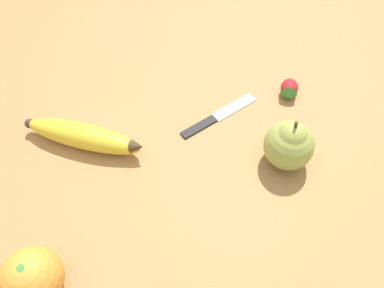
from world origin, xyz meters
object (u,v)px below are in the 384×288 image
object	(u,v)px
orange	(32,278)
paring_knife	(216,116)
pear	(289,144)
banana	(84,136)
strawberry	(289,89)

from	to	relation	value
orange	paring_knife	distance (m)	0.40
paring_knife	orange	bearing A→B (deg)	-75.41
pear	paring_knife	distance (m)	0.15
orange	paring_knife	xyz separation A→B (m)	(-0.31, 0.25, -0.04)
banana	pear	world-z (taller)	pear
banana	strawberry	distance (m)	0.39
orange	pear	size ratio (longest dim) A/B	0.81
pear	paring_knife	xyz separation A→B (m)	(-0.09, -0.11, -0.04)
orange	pear	bearing A→B (deg)	120.24
pear	paring_knife	bearing A→B (deg)	-129.92
pear	paring_knife	world-z (taller)	pear
orange	strawberry	world-z (taller)	orange
strawberry	paring_knife	world-z (taller)	strawberry
banana	orange	size ratio (longest dim) A/B	2.72
pear	strawberry	size ratio (longest dim) A/B	2.00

